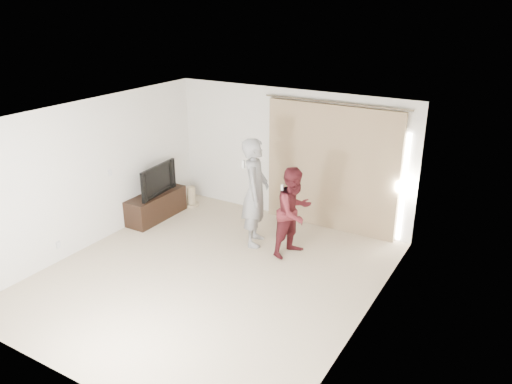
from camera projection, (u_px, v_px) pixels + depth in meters
floor at (211, 275)px, 8.04m from camera, size 5.50×5.50×0.00m
wall_back at (290, 155)px, 9.78m from camera, size 5.00×0.04×2.60m
wall_left at (92, 174)px, 8.75m from camera, size 0.04×5.50×2.60m
ceiling at (205, 117)px, 7.10m from camera, size 5.00×5.50×0.01m
curtain at (332, 168)px, 9.32m from camera, size 2.80×0.11×2.46m
tv_console at (156, 206)px, 10.07m from camera, size 0.47×1.36×0.52m
tv at (154, 179)px, 9.86m from camera, size 0.23×1.07×0.61m
scratching_post at (191, 198)px, 10.70m from camera, size 0.32×0.32×0.42m
person_man at (255, 192)px, 8.78m from camera, size 0.70×0.84×1.97m
person_woman at (294, 212)px, 8.46m from camera, size 0.79×0.91×1.58m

